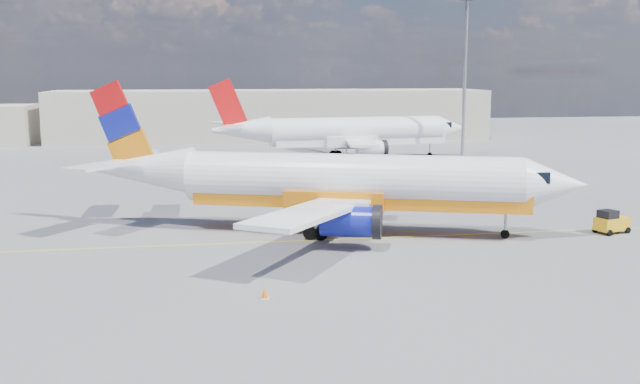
{
  "coord_description": "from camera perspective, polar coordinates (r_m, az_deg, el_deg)",
  "views": [
    {
      "loc": [
        -5.99,
        -42.49,
        11.07
      ],
      "look_at": [
        1.12,
        1.5,
        3.5
      ],
      "focal_mm": 40.0,
      "sensor_mm": 36.0,
      "label": 1
    }
  ],
  "objects": [
    {
      "name": "terminal_main",
      "position": [
        118.21,
        -3.85,
        6.19
      ],
      "size": [
        70.0,
        14.0,
        8.0
      ],
      "primitive_type": "cube",
      "color": "beige",
      "rests_on": "ground"
    },
    {
      "name": "floodlight_mast",
      "position": [
        90.24,
        11.54,
        10.05
      ],
      "size": [
        1.46,
        1.46,
        20.03
      ],
      "color": "#9A9AA2",
      "rests_on": "ground"
    },
    {
      "name": "gse_tug",
      "position": [
        53.21,
        22.26,
        -2.24
      ],
      "size": [
        2.57,
        2.02,
        1.64
      ],
      "rotation": [
        0.0,
        0.0,
        0.31
      ],
      "color": "black",
      "rests_on": "ground"
    },
    {
      "name": "taxi_line",
      "position": [
        47.19,
        -1.63,
        -3.92
      ],
      "size": [
        70.0,
        0.15,
        0.01
      ],
      "primitive_type": "cube",
      "color": "yellow",
      "rests_on": "ground"
    },
    {
      "name": "second_jet",
      "position": [
        90.5,
        2.27,
        4.78
      ],
      "size": [
        33.81,
        26.64,
        10.25
      ],
      "rotation": [
        0.0,
        0.0,
        0.09
      ],
      "color": "white",
      "rests_on": "ground"
    },
    {
      "name": "traffic_cone",
      "position": [
        35.54,
        -4.44,
        -8.07
      ],
      "size": [
        0.4,
        0.4,
        0.56
      ],
      "color": "white",
      "rests_on": "ground"
    },
    {
      "name": "ground",
      "position": [
        44.31,
        -1.12,
        -4.83
      ],
      "size": [
        240.0,
        240.0,
        0.0
      ],
      "primitive_type": "plane",
      "color": "#5A595E",
      "rests_on": "ground"
    },
    {
      "name": "main_jet",
      "position": [
        49.05,
        1.28,
        0.77
      ],
      "size": [
        34.61,
        26.28,
        10.51
      ],
      "rotation": [
        0.0,
        0.0,
        -0.32
      ],
      "color": "white",
      "rests_on": "ground"
    }
  ]
}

